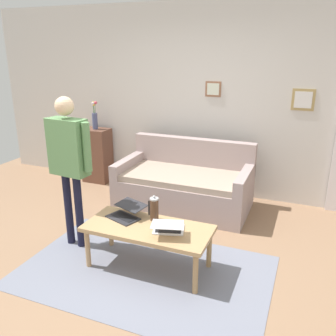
{
  "coord_description": "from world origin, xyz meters",
  "views": [
    {
      "loc": [
        -1.49,
        2.83,
        2.07
      ],
      "look_at": [
        -0.06,
        -0.72,
        0.8
      ],
      "focal_mm": 38.49,
      "sensor_mm": 36.0,
      "label": 1
    }
  ],
  "objects_px": {
    "coffee_table": "(148,231)",
    "flower_vase": "(95,118)",
    "laptop_center": "(126,213)",
    "person_standing": "(69,154)",
    "laptop_left": "(168,228)",
    "side_shelf": "(97,155)",
    "couch": "(185,185)",
    "french_press": "(154,209)"
  },
  "relations": [
    {
      "from": "coffee_table",
      "to": "flower_vase",
      "type": "relative_size",
      "value": 2.82
    },
    {
      "from": "laptop_center",
      "to": "person_standing",
      "type": "relative_size",
      "value": 0.25
    },
    {
      "from": "laptop_left",
      "to": "flower_vase",
      "type": "height_order",
      "value": "flower_vase"
    },
    {
      "from": "laptop_left",
      "to": "flower_vase",
      "type": "xyz_separation_m",
      "value": [
        2.03,
        -1.97,
        0.56
      ]
    },
    {
      "from": "coffee_table",
      "to": "laptop_left",
      "type": "bearing_deg",
      "value": 172.55
    },
    {
      "from": "laptop_center",
      "to": "side_shelf",
      "type": "bearing_deg",
      "value": -50.4
    },
    {
      "from": "flower_vase",
      "to": "coffee_table",
      "type": "bearing_deg",
      "value": 133.06
    },
    {
      "from": "side_shelf",
      "to": "couch",
      "type": "bearing_deg",
      "value": 165.72
    },
    {
      "from": "laptop_center",
      "to": "flower_vase",
      "type": "height_order",
      "value": "flower_vase"
    },
    {
      "from": "coffee_table",
      "to": "laptop_center",
      "type": "height_order",
      "value": "laptop_center"
    },
    {
      "from": "laptop_left",
      "to": "person_standing",
      "type": "xyz_separation_m",
      "value": [
        1.15,
        -0.12,
        0.56
      ]
    },
    {
      "from": "flower_vase",
      "to": "couch",
      "type": "bearing_deg",
      "value": 165.69
    },
    {
      "from": "french_press",
      "to": "side_shelf",
      "type": "height_order",
      "value": "side_shelf"
    },
    {
      "from": "laptop_center",
      "to": "french_press",
      "type": "relative_size",
      "value": 1.55
    },
    {
      "from": "couch",
      "to": "coffee_table",
      "type": "relative_size",
      "value": 1.42
    },
    {
      "from": "couch",
      "to": "laptop_center",
      "type": "xyz_separation_m",
      "value": [
        0.14,
        1.41,
        0.18
      ]
    },
    {
      "from": "side_shelf",
      "to": "flower_vase",
      "type": "bearing_deg",
      "value": -74.33
    },
    {
      "from": "coffee_table",
      "to": "laptop_left",
      "type": "distance_m",
      "value": 0.24
    },
    {
      "from": "laptop_center",
      "to": "flower_vase",
      "type": "bearing_deg",
      "value": -50.41
    },
    {
      "from": "person_standing",
      "to": "side_shelf",
      "type": "bearing_deg",
      "value": -64.43
    },
    {
      "from": "couch",
      "to": "laptop_center",
      "type": "bearing_deg",
      "value": 84.52
    },
    {
      "from": "side_shelf",
      "to": "person_standing",
      "type": "bearing_deg",
      "value": 115.57
    },
    {
      "from": "side_shelf",
      "to": "flower_vase",
      "type": "height_order",
      "value": "flower_vase"
    },
    {
      "from": "coffee_table",
      "to": "french_press",
      "type": "xyz_separation_m",
      "value": [
        0.0,
        -0.16,
        0.17
      ]
    },
    {
      "from": "couch",
      "to": "flower_vase",
      "type": "bearing_deg",
      "value": -14.31
    },
    {
      "from": "couch",
      "to": "laptop_center",
      "type": "height_order",
      "value": "couch"
    },
    {
      "from": "person_standing",
      "to": "laptop_left",
      "type": "bearing_deg",
      "value": 173.95
    },
    {
      "from": "side_shelf",
      "to": "person_standing",
      "type": "distance_m",
      "value": 2.14
    },
    {
      "from": "side_shelf",
      "to": "coffee_table",
      "type": "bearing_deg",
      "value": 133.07
    },
    {
      "from": "laptop_left",
      "to": "laptop_center",
      "type": "distance_m",
      "value": 0.53
    },
    {
      "from": "coffee_table",
      "to": "french_press",
      "type": "relative_size",
      "value": 4.66
    },
    {
      "from": "laptop_left",
      "to": "side_shelf",
      "type": "height_order",
      "value": "side_shelf"
    },
    {
      "from": "coffee_table",
      "to": "french_press",
      "type": "distance_m",
      "value": 0.23
    },
    {
      "from": "couch",
      "to": "laptop_center",
      "type": "relative_size",
      "value": 4.26
    },
    {
      "from": "side_shelf",
      "to": "flower_vase",
      "type": "xyz_separation_m",
      "value": [
        0.0,
        -0.0,
        0.61
      ]
    },
    {
      "from": "couch",
      "to": "french_press",
      "type": "distance_m",
      "value": 1.39
    },
    {
      "from": "side_shelf",
      "to": "flower_vase",
      "type": "relative_size",
      "value": 1.98
    },
    {
      "from": "couch",
      "to": "french_press",
      "type": "relative_size",
      "value": 6.62
    },
    {
      "from": "couch",
      "to": "french_press",
      "type": "bearing_deg",
      "value": 96.62
    },
    {
      "from": "french_press",
      "to": "side_shelf",
      "type": "bearing_deg",
      "value": -44.56
    },
    {
      "from": "coffee_table",
      "to": "french_press",
      "type": "height_order",
      "value": "french_press"
    },
    {
      "from": "laptop_left",
      "to": "flower_vase",
      "type": "relative_size",
      "value": 0.93
    }
  ]
}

